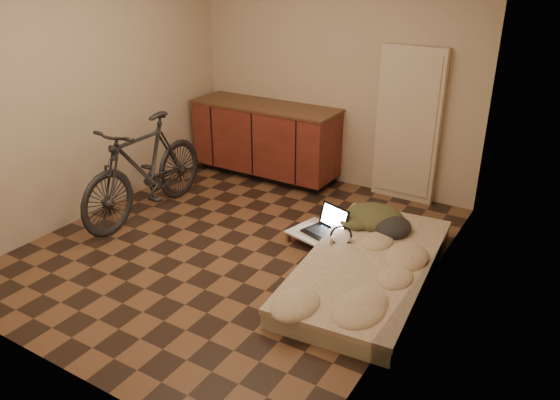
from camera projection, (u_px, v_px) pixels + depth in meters
The scene contains 10 objects.
room_shell at pixel (231, 114), 4.70m from camera, with size 3.50×4.00×2.60m.
cabinets at pixel (266, 140), 6.72m from camera, with size 1.84×0.62×0.91m.
appliance_panel at pixel (408, 126), 5.94m from camera, with size 0.70×0.10×1.70m, color beige.
bicycle at pixel (144, 164), 5.63m from camera, with size 0.53×1.80×1.16m, color black.
futon at pixel (368, 268), 4.68m from camera, with size 1.19×2.18×0.18m.
clothing_pile at pixel (379, 213), 5.20m from camera, with size 0.61×0.51×0.24m, color #434427, non-canonical shape.
headphones at pixel (341, 235), 4.89m from camera, with size 0.22×0.20×0.14m, color black, non-canonical shape.
lap_desk at pixel (326, 236), 5.19m from camera, with size 0.77×0.59×0.11m.
laptop at pixel (326, 227), 5.22m from camera, with size 0.43×0.41×0.24m.
mouse at pixel (343, 242), 5.03m from camera, with size 0.06×0.10×0.04m, color silver.
Camera 1 is at (2.75, -3.70, 2.55)m, focal length 35.00 mm.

